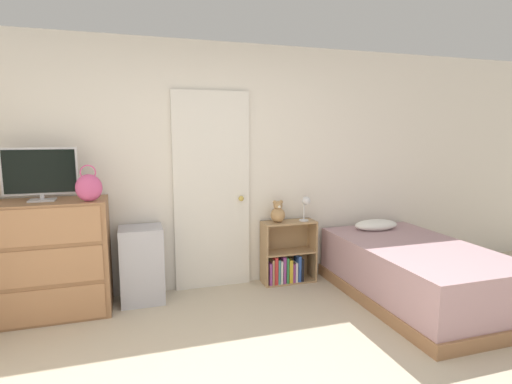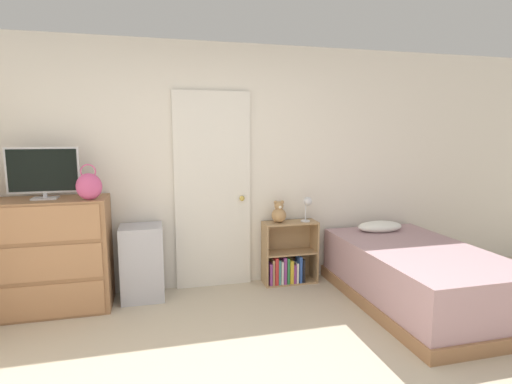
{
  "view_description": "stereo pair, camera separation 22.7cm",
  "coord_description": "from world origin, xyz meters",
  "px_view_note": "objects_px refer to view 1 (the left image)",
  "views": [
    {
      "loc": [
        -0.77,
        -1.97,
        1.64
      ],
      "look_at": [
        0.43,
        1.87,
        1.04
      ],
      "focal_mm": 28.0,
      "sensor_mm": 36.0,
      "label": 1
    },
    {
      "loc": [
        -0.55,
        -2.03,
        1.64
      ],
      "look_at": [
        0.43,
        1.87,
        1.04
      ],
      "focal_mm": 28.0,
      "sensor_mm": 36.0,
      "label": 2
    }
  ],
  "objects_px": {
    "dresser": "(46,259)",
    "bed": "(415,272)",
    "storage_bin": "(142,265)",
    "desk_lamp": "(306,204)",
    "handbag": "(89,187)",
    "teddy_bear": "(278,213)",
    "tv": "(40,173)",
    "bookshelf": "(286,260)"
  },
  "relations": [
    {
      "from": "desk_lamp",
      "to": "bed",
      "type": "height_order",
      "value": "desk_lamp"
    },
    {
      "from": "handbag",
      "to": "desk_lamp",
      "type": "height_order",
      "value": "handbag"
    },
    {
      "from": "tv",
      "to": "dresser",
      "type": "bearing_deg",
      "value": -102.12
    },
    {
      "from": "storage_bin",
      "to": "teddy_bear",
      "type": "height_order",
      "value": "teddy_bear"
    },
    {
      "from": "dresser",
      "to": "desk_lamp",
      "type": "relative_size",
      "value": 3.9
    },
    {
      "from": "bookshelf",
      "to": "teddy_bear",
      "type": "xyz_separation_m",
      "value": [
        -0.1,
        -0.0,
        0.53
      ]
    },
    {
      "from": "handbag",
      "to": "bed",
      "type": "relative_size",
      "value": 0.17
    },
    {
      "from": "desk_lamp",
      "to": "bed",
      "type": "xyz_separation_m",
      "value": [
        0.82,
        -0.79,
        -0.6
      ]
    },
    {
      "from": "bed",
      "to": "handbag",
      "type": "bearing_deg",
      "value": 169.38
    },
    {
      "from": "storage_bin",
      "to": "desk_lamp",
      "type": "relative_size",
      "value": 2.72
    },
    {
      "from": "storage_bin",
      "to": "bookshelf",
      "type": "height_order",
      "value": "storage_bin"
    },
    {
      "from": "teddy_bear",
      "to": "bed",
      "type": "height_order",
      "value": "teddy_bear"
    },
    {
      "from": "handbag",
      "to": "desk_lamp",
      "type": "xyz_separation_m",
      "value": [
        2.15,
        0.23,
        -0.3
      ]
    },
    {
      "from": "handbag",
      "to": "storage_bin",
      "type": "relative_size",
      "value": 0.43
    },
    {
      "from": "dresser",
      "to": "tv",
      "type": "height_order",
      "value": "tv"
    },
    {
      "from": "storage_bin",
      "to": "bed",
      "type": "bearing_deg",
      "value": -16.71
    },
    {
      "from": "dresser",
      "to": "bed",
      "type": "distance_m",
      "value": 3.46
    },
    {
      "from": "bookshelf",
      "to": "bed",
      "type": "relative_size",
      "value": 0.36
    },
    {
      "from": "desk_lamp",
      "to": "dresser",
      "type": "bearing_deg",
      "value": -178.03
    },
    {
      "from": "tv",
      "to": "bed",
      "type": "relative_size",
      "value": 0.32
    },
    {
      "from": "teddy_bear",
      "to": "bookshelf",
      "type": "bearing_deg",
      "value": 0.61
    },
    {
      "from": "handbag",
      "to": "storage_bin",
      "type": "height_order",
      "value": "handbag"
    },
    {
      "from": "dresser",
      "to": "bed",
      "type": "xyz_separation_m",
      "value": [
        3.38,
        -0.7,
        -0.24
      ]
    },
    {
      "from": "teddy_bear",
      "to": "desk_lamp",
      "type": "height_order",
      "value": "desk_lamp"
    },
    {
      "from": "teddy_bear",
      "to": "storage_bin",
      "type": "bearing_deg",
      "value": -177.72
    },
    {
      "from": "storage_bin",
      "to": "teddy_bear",
      "type": "relative_size",
      "value": 3.08
    },
    {
      "from": "bookshelf",
      "to": "storage_bin",
      "type": "bearing_deg",
      "value": -177.84
    },
    {
      "from": "desk_lamp",
      "to": "handbag",
      "type": "bearing_deg",
      "value": -173.84
    },
    {
      "from": "dresser",
      "to": "bed",
      "type": "height_order",
      "value": "dresser"
    },
    {
      "from": "dresser",
      "to": "tv",
      "type": "relative_size",
      "value": 1.75
    },
    {
      "from": "storage_bin",
      "to": "bed",
      "type": "relative_size",
      "value": 0.39
    },
    {
      "from": "handbag",
      "to": "tv",
      "type": "bearing_deg",
      "value": 158.47
    },
    {
      "from": "handbag",
      "to": "teddy_bear",
      "type": "xyz_separation_m",
      "value": [
        1.84,
        0.27,
        -0.39
      ]
    },
    {
      "from": "dresser",
      "to": "handbag",
      "type": "bearing_deg",
      "value": -19.89
    },
    {
      "from": "dresser",
      "to": "storage_bin",
      "type": "bearing_deg",
      "value": 4.67
    },
    {
      "from": "bookshelf",
      "to": "bed",
      "type": "bearing_deg",
      "value": -38.75
    },
    {
      "from": "dresser",
      "to": "desk_lamp",
      "type": "distance_m",
      "value": 2.58
    },
    {
      "from": "bookshelf",
      "to": "desk_lamp",
      "type": "distance_m",
      "value": 0.66
    },
    {
      "from": "dresser",
      "to": "bookshelf",
      "type": "distance_m",
      "value": 2.36
    },
    {
      "from": "bed",
      "to": "tv",
      "type": "bearing_deg",
      "value": 168.04
    },
    {
      "from": "handbag",
      "to": "bed",
      "type": "bearing_deg",
      "value": -10.62
    },
    {
      "from": "storage_bin",
      "to": "bookshelf",
      "type": "xyz_separation_m",
      "value": [
        1.53,
        0.06,
        -0.12
      ]
    }
  ]
}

